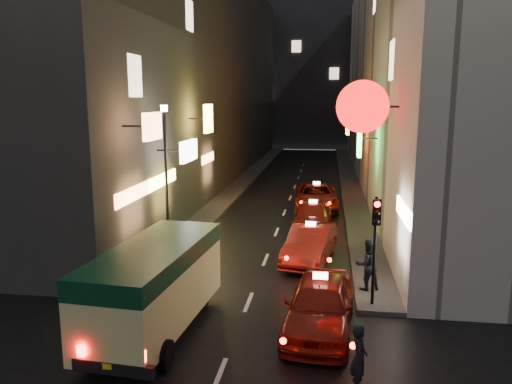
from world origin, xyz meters
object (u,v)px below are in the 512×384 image
at_px(traffic_light, 376,228).
at_px(lamp_post, 166,170).
at_px(minibus, 155,278).
at_px(taxi_near, 320,300).
at_px(pedestrian_crossing, 359,354).

height_order(traffic_light, lamp_post, lamp_post).
bearing_deg(minibus, taxi_near, 9.11).
bearing_deg(traffic_light, taxi_near, -133.84).
relative_size(pedestrian_crossing, lamp_post, 0.29).
bearing_deg(pedestrian_crossing, minibus, 63.73).
xyz_separation_m(minibus, pedestrian_crossing, (5.58, -2.15, -0.72)).
height_order(pedestrian_crossing, traffic_light, traffic_light).
xyz_separation_m(taxi_near, lamp_post, (-6.55, 6.24, 2.80)).
distance_m(pedestrian_crossing, traffic_light, 5.00).
height_order(taxi_near, lamp_post, lamp_post).
bearing_deg(lamp_post, traffic_light, -28.91).
bearing_deg(traffic_light, minibus, -158.64).
height_order(minibus, pedestrian_crossing, minibus).
bearing_deg(traffic_light, lamp_post, 151.09).
bearing_deg(minibus, lamp_post, 105.36).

